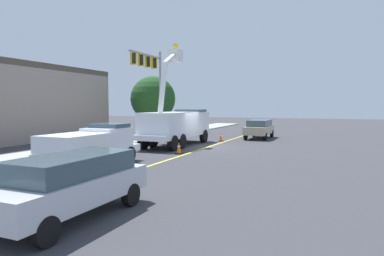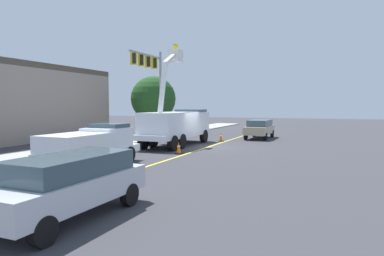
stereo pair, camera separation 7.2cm
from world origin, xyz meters
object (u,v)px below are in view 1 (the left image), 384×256
Objects in this scene: service_pickup_truck at (91,144)px; passing_minivan at (259,128)px; trailing_sedan at (70,182)px; traffic_cone_leading at (96,168)px; traffic_cone_mid_front at (179,148)px; utility_bucket_truck at (177,124)px; traffic_signal_mast at (151,74)px; traffic_cone_mid_rear at (221,137)px.

service_pickup_truck is 18.21m from passing_minivan.
passing_minivan is at bearing -0.64° from trailing_sedan.
trailing_sedan is 5.40m from traffic_cone_leading.
service_pickup_truck is 7.85m from trailing_sedan.
traffic_cone_mid_front is at bearing -2.82° from traffic_cone_leading.
traffic_signal_mast is at bearing 49.26° from utility_bucket_truck.
service_pickup_truck is at bearing 179.42° from utility_bucket_truck.
traffic_cone_mid_rear is at bearing -85.24° from traffic_signal_mast.
passing_minivan is at bearing -8.92° from traffic_cone_leading.
traffic_cone_leading is 15.72m from traffic_cone_mid_rear.
traffic_cone_mid_front is 8.11m from traffic_cone_mid_rear.
passing_minivan is 10.92m from traffic_signal_mast.
utility_bucket_truck is 4.81m from traffic_cone_mid_rear.
utility_bucket_truck is at bearing -0.58° from service_pickup_truck.
service_pickup_truck is at bearing 170.74° from traffic_cone_mid_rear.
utility_bucket_truck is at bearing 7.95° from traffic_cone_leading.
trailing_sedan is 20.43m from traffic_cone_mid_rear.
passing_minivan is 6.16× the size of traffic_cone_leading.
utility_bucket_truck reaches higher than traffic_cone_leading.
trailing_sedan reaches higher than traffic_cone_leading.
traffic_cone_leading is at bearing -137.01° from service_pickup_truck.
utility_bucket_truck is 9.13m from passing_minivan.
service_pickup_truck is 0.70× the size of traffic_signal_mast.
service_pickup_truck is at bearing 160.05° from traffic_cone_mid_front.
traffic_cone_leading is 1.03× the size of traffic_cone_mid_front.
service_pickup_truck reaches higher than trailing_sedan.
trailing_sedan is (-6.43, -4.50, -0.15)m from service_pickup_truck.
service_pickup_truck is 7.43× the size of traffic_cone_mid_front.
traffic_cone_mid_front is at bearing -19.95° from service_pickup_truck.
traffic_cone_leading is (-11.60, -1.62, -1.24)m from utility_bucket_truck.
traffic_cone_mid_rear is 0.09× the size of traffic_signal_mast.
utility_bucket_truck is 1.46× the size of service_pickup_truck.
service_pickup_truck reaches higher than traffic_cone_mid_front.
traffic_cone_mid_front is (5.76, -2.09, -0.75)m from service_pickup_truck.
traffic_cone_mid_front is 11.17m from traffic_signal_mast.
traffic_cone_mid_rear is (15.71, -0.54, -0.01)m from traffic_cone_leading.
traffic_signal_mast reaches higher than traffic_cone_mid_rear.
utility_bucket_truck is at bearing 26.53° from traffic_cone_mid_front.
service_pickup_truck is at bearing 164.83° from passing_minivan.
utility_bucket_truck is 10.91× the size of traffic_cone_mid_rear.
traffic_signal_mast is at bearing 20.84° from traffic_cone_leading.
service_pickup_truck is at bearing 34.97° from trailing_sedan.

